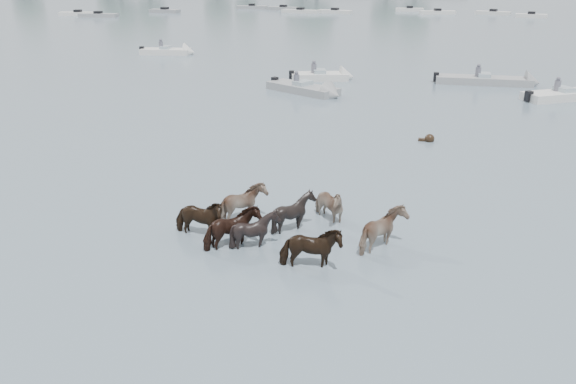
# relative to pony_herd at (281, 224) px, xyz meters

# --- Properties ---
(ground) EXTENTS (400.00, 400.00, 0.00)m
(ground) POSITION_rel_pony_herd_xyz_m (1.49, -2.37, -0.48)
(ground) COLOR #4B5C6C
(ground) RESTS_ON ground
(pony_herd) EXTENTS (6.92, 4.59, 1.40)m
(pony_herd) POSITION_rel_pony_herd_xyz_m (0.00, 0.00, 0.00)
(pony_herd) COLOR black
(pony_herd) RESTS_ON ground
(swimming_pony) EXTENTS (0.72, 0.44, 0.44)m
(swimming_pony) POSITION_rel_pony_herd_xyz_m (4.12, 11.49, -0.38)
(swimming_pony) COLOR black
(swimming_pony) RESTS_ON ground
(motorboat_a) EXTENTS (4.56, 2.72, 1.92)m
(motorboat_a) POSITION_rel_pony_herd_xyz_m (-2.70, 25.41, -0.25)
(motorboat_a) COLOR silver
(motorboat_a) RESTS_ON ground
(motorboat_b) EXTENTS (5.40, 4.10, 1.92)m
(motorboat_b) POSITION_rel_pony_herd_xyz_m (-2.98, 20.45, -0.25)
(motorboat_b) COLOR gray
(motorboat_b) RESTS_ON ground
(motorboat_c) EXTENTS (6.80, 1.66, 1.92)m
(motorboat_c) POSITION_rel_pony_herd_xyz_m (8.36, 26.24, -0.26)
(motorboat_c) COLOR gray
(motorboat_c) RESTS_ON ground
(motorboat_d) EXTENTS (5.45, 4.17, 1.92)m
(motorboat_d) POSITION_rel_pony_herd_xyz_m (12.44, 22.77, -0.25)
(motorboat_d) COLOR silver
(motorboat_d) RESTS_ON ground
(motorboat_f) EXTENTS (4.96, 2.21, 1.92)m
(motorboat_f) POSITION_rel_pony_herd_xyz_m (-17.92, 34.28, -0.25)
(motorboat_f) COLOR silver
(motorboat_f) RESTS_ON ground
(distant_flotilla) EXTENTS (104.32, 22.89, 0.93)m
(distant_flotilla) POSITION_rel_pony_herd_xyz_m (0.59, 78.41, -0.22)
(distant_flotilla) COLOR silver
(distant_flotilla) RESTS_ON ground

